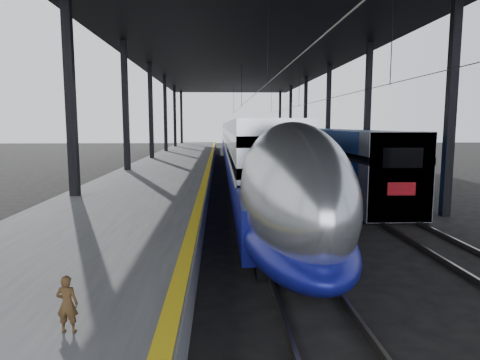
{
  "coord_description": "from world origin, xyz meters",
  "views": [
    {
      "loc": [
        0.05,
        -12.4,
        3.84
      ],
      "look_at": [
        0.74,
        1.84,
        2.0
      ],
      "focal_mm": 32.0,
      "sensor_mm": 36.0,
      "label": 1
    }
  ],
  "objects": [
    {
      "name": "ground",
      "position": [
        0.0,
        0.0,
        0.0
      ],
      "size": [
        160.0,
        160.0,
        0.0
      ],
      "primitive_type": "plane",
      "color": "black",
      "rests_on": "ground"
    },
    {
      "name": "canopy",
      "position": [
        1.9,
        20.0,
        9.12
      ],
      "size": [
        18.0,
        75.0,
        9.47
      ],
      "color": "black",
      "rests_on": "ground"
    },
    {
      "name": "rails",
      "position": [
        4.5,
        20.0,
        0.08
      ],
      "size": [
        6.52,
        80.0,
        0.16
      ],
      "color": "slate",
      "rests_on": "ground"
    },
    {
      "name": "yellow_strip",
      "position": [
        -0.7,
        20.0,
        1.0
      ],
      "size": [
        0.3,
        80.0,
        0.01
      ],
      "primitive_type": "cube",
      "color": "yellow",
      "rests_on": "platform"
    },
    {
      "name": "tgv_train",
      "position": [
        2.0,
        26.46,
        1.9
      ],
      "size": [
        2.84,
        65.2,
        4.07
      ],
      "color": "#ACAEB3",
      "rests_on": "ground"
    },
    {
      "name": "child",
      "position": [
        -2.05,
        -6.71,
        1.41
      ],
      "size": [
        0.3,
        0.21,
        0.81
      ],
      "primitive_type": "imported",
      "rotation": [
        0.0,
        0.0,
        3.1
      ],
      "color": "#432D16",
      "rests_on": "platform"
    },
    {
      "name": "platform",
      "position": [
        -3.5,
        20.0,
        0.5
      ],
      "size": [
        6.0,
        80.0,
        1.0
      ],
      "primitive_type": "cube",
      "color": "#4C4C4F",
      "rests_on": "ground"
    },
    {
      "name": "second_train",
      "position": [
        7.0,
        30.75,
        1.81
      ],
      "size": [
        2.6,
        56.05,
        3.58
      ],
      "color": "navy",
      "rests_on": "ground"
    }
  ]
}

